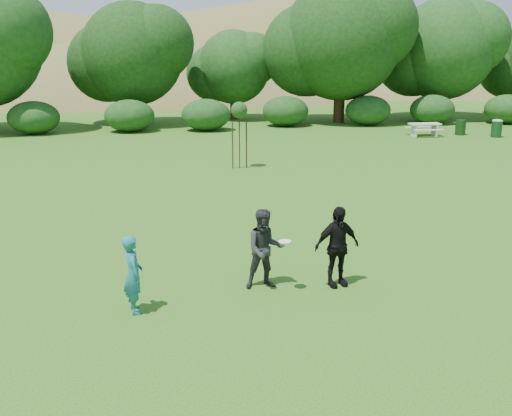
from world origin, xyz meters
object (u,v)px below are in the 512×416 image
at_px(sapling, 239,112).
at_px(picnic_table, 425,127).
at_px(player_grey, 265,249).
at_px(trash_can_lidded, 497,128).
at_px(player_black, 337,246).
at_px(trash_can_near, 460,127).
at_px(player_teal, 133,274).

relative_size(sapling, picnic_table, 1.58).
height_order(player_grey, picnic_table, player_grey).
bearing_deg(player_grey, sapling, 82.38).
relative_size(player_grey, trash_can_lidded, 1.67).
xyz_separation_m(player_black, trash_can_lidded, (15.65, 19.35, -0.35)).
bearing_deg(trash_can_near, trash_can_lidded, -36.45).
xyz_separation_m(player_teal, trash_can_near, (18.33, 21.15, -0.34)).
bearing_deg(trash_can_lidded, sapling, -158.09).
bearing_deg(picnic_table, sapling, -148.09).
xyz_separation_m(player_grey, trash_can_lidded, (17.20, 19.20, -0.33)).
height_order(trash_can_near, sapling, sapling).
bearing_deg(player_teal, sapling, -29.88).
xyz_separation_m(trash_can_near, picnic_table, (-2.36, -0.13, 0.07)).
distance_m(trash_can_near, sapling, 16.42).
relative_size(player_teal, sapling, 0.55).
xyz_separation_m(trash_can_near, sapling, (-14.40, -7.63, 1.97)).
relative_size(picnic_table, trash_can_lidded, 1.71).
height_order(player_black, picnic_table, player_black).
bearing_deg(sapling, trash_can_near, 27.92).
xyz_separation_m(player_teal, picnic_table, (15.97, 21.02, -0.27)).
distance_m(player_black, sapling, 13.00).
distance_m(sapling, trash_can_lidded, 17.36).
relative_size(player_grey, player_black, 0.98).
bearing_deg(player_teal, picnic_table, -50.91).
bearing_deg(player_black, picnic_table, 48.33).
relative_size(player_teal, player_grey, 0.90).
bearing_deg(trash_can_lidded, player_grey, -131.85).
relative_size(trash_can_near, trash_can_lidded, 0.86).
xyz_separation_m(player_teal, player_black, (4.29, 0.61, 0.11)).
height_order(player_teal, sapling, sapling).
xyz_separation_m(player_black, trash_can_near, (14.04, 20.54, -0.44)).
bearing_deg(player_black, trash_can_near, 43.77).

